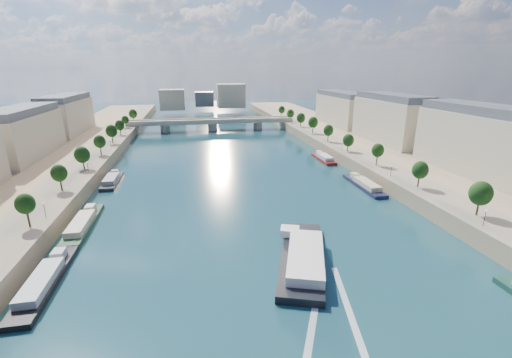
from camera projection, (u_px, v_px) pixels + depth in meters
name	position (u px, v px, depth m)	size (l,w,h in m)	color
ground	(236.00, 186.00, 125.67)	(700.00, 700.00, 0.00)	#0C2B37
quay_left	(18.00, 192.00, 111.93)	(44.00, 520.00, 5.00)	#9E8460
quay_right	(413.00, 169.00, 137.86)	(44.00, 520.00, 5.00)	#9E8460
pave_left	(66.00, 182.00, 113.84)	(14.00, 520.00, 0.10)	gray
pave_right	(380.00, 165.00, 134.37)	(14.00, 520.00, 0.10)	gray
trees_left	(72.00, 165.00, 114.40)	(4.80, 268.80, 8.26)	#382B1E
trees_right	(364.00, 146.00, 141.68)	(4.80, 268.80, 8.26)	#382B1E
lamps_left	(70.00, 183.00, 104.47)	(0.36, 200.36, 4.28)	black
lamps_right	(363.00, 156.00, 137.39)	(0.36, 200.36, 4.28)	black
buildings_right	(427.00, 129.00, 147.11)	(16.00, 226.00, 23.20)	beige
skyline	(208.00, 97.00, 326.76)	(79.00, 42.00, 22.00)	beige
bridge	(212.00, 123.00, 236.64)	(112.00, 12.00, 8.15)	#C1B79E
tour_barge	(302.00, 257.00, 76.09)	(19.09, 33.05, 4.32)	black
wake	(331.00, 310.00, 61.07)	(16.04, 25.66, 0.04)	silver
moored_barges_left	(54.00, 268.00, 72.58)	(5.00, 160.16, 3.60)	#192537
moored_barges_right	(422.00, 223.00, 93.48)	(5.00, 163.34, 3.60)	black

